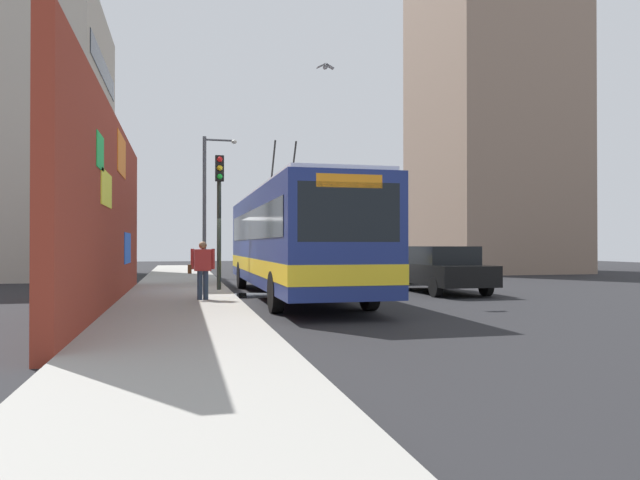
{
  "coord_description": "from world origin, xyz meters",
  "views": [
    {
      "loc": [
        -19.23,
        1.57,
        1.63
      ],
      "look_at": [
        0.57,
        -3.21,
        1.8
      ],
      "focal_mm": 32.41,
      "sensor_mm": 36.0,
      "label": 1
    }
  ],
  "objects_px": {
    "street_lamp": "(208,196)",
    "parked_car_dark_gray": "(379,263)",
    "parked_car_black": "(439,268)",
    "traffic_light": "(219,200)",
    "parked_car_champagne": "(344,260)",
    "city_bus": "(293,238)",
    "pedestrian_at_curb": "(202,266)"
  },
  "relations": [
    {
      "from": "parked_car_black",
      "to": "traffic_light",
      "type": "relative_size",
      "value": 1.09
    },
    {
      "from": "parked_car_black",
      "to": "traffic_light",
      "type": "bearing_deg",
      "value": 82.35
    },
    {
      "from": "city_bus",
      "to": "parked_car_dark_gray",
      "type": "xyz_separation_m",
      "value": [
        6.68,
        -5.2,
        -1.01
      ]
    },
    {
      "from": "city_bus",
      "to": "traffic_light",
      "type": "distance_m",
      "value": 2.96
    },
    {
      "from": "city_bus",
      "to": "pedestrian_at_curb",
      "type": "distance_m",
      "value": 3.39
    },
    {
      "from": "parked_car_black",
      "to": "pedestrian_at_curb",
      "type": "distance_m",
      "value": 8.34
    },
    {
      "from": "city_bus",
      "to": "pedestrian_at_curb",
      "type": "height_order",
      "value": "city_bus"
    },
    {
      "from": "parked_car_dark_gray",
      "to": "parked_car_champagne",
      "type": "relative_size",
      "value": 1.1
    },
    {
      "from": "city_bus",
      "to": "parked_car_dark_gray",
      "type": "relative_size",
      "value": 2.72
    },
    {
      "from": "city_bus",
      "to": "parked_car_dark_gray",
      "type": "height_order",
      "value": "city_bus"
    },
    {
      "from": "traffic_light",
      "to": "city_bus",
      "type": "bearing_deg",
      "value": -126.37
    },
    {
      "from": "parked_car_champagne",
      "to": "pedestrian_at_curb",
      "type": "relative_size",
      "value": 2.65
    },
    {
      "from": "parked_car_dark_gray",
      "to": "parked_car_champagne",
      "type": "height_order",
      "value": "same"
    },
    {
      "from": "parked_car_black",
      "to": "pedestrian_at_curb",
      "type": "bearing_deg",
      "value": 106.23
    },
    {
      "from": "parked_car_champagne",
      "to": "pedestrian_at_curb",
      "type": "xyz_separation_m",
      "value": [
        -14.05,
        8.01,
        0.23
      ]
    },
    {
      "from": "parked_car_black",
      "to": "parked_car_champagne",
      "type": "bearing_deg",
      "value": 0.0
    },
    {
      "from": "parked_car_black",
      "to": "street_lamp",
      "type": "xyz_separation_m",
      "value": [
        10.84,
        7.27,
        3.22
      ]
    },
    {
      "from": "parked_car_dark_gray",
      "to": "street_lamp",
      "type": "xyz_separation_m",
      "value": [
        4.76,
        7.27,
        3.23
      ]
    },
    {
      "from": "parked_car_black",
      "to": "parked_car_dark_gray",
      "type": "xyz_separation_m",
      "value": [
        6.08,
        0.0,
        -0.0
      ]
    },
    {
      "from": "city_bus",
      "to": "pedestrian_at_curb",
      "type": "relative_size",
      "value": 7.98
    },
    {
      "from": "parked_car_dark_gray",
      "to": "parked_car_champagne",
      "type": "bearing_deg",
      "value": 0.0
    },
    {
      "from": "parked_car_dark_gray",
      "to": "traffic_light",
      "type": "height_order",
      "value": "traffic_light"
    },
    {
      "from": "parked_car_black",
      "to": "parked_car_dark_gray",
      "type": "height_order",
      "value": "same"
    },
    {
      "from": "parked_car_dark_gray",
      "to": "traffic_light",
      "type": "relative_size",
      "value": 1.04
    },
    {
      "from": "city_bus",
      "to": "street_lamp",
      "type": "height_order",
      "value": "street_lamp"
    },
    {
      "from": "parked_car_black",
      "to": "street_lamp",
      "type": "height_order",
      "value": "street_lamp"
    },
    {
      "from": "parked_car_black",
      "to": "parked_car_champagne",
      "type": "relative_size",
      "value": 1.16
    },
    {
      "from": "city_bus",
      "to": "traffic_light",
      "type": "bearing_deg",
      "value": 53.63
    },
    {
      "from": "pedestrian_at_curb",
      "to": "street_lamp",
      "type": "height_order",
      "value": "street_lamp"
    },
    {
      "from": "city_bus",
      "to": "parked_car_champagne",
      "type": "relative_size",
      "value": 3.01
    },
    {
      "from": "street_lamp",
      "to": "parked_car_dark_gray",
      "type": "bearing_deg",
      "value": -123.21
    },
    {
      "from": "parked_car_black",
      "to": "parked_car_champagne",
      "type": "distance_m",
      "value": 11.72
    }
  ]
}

